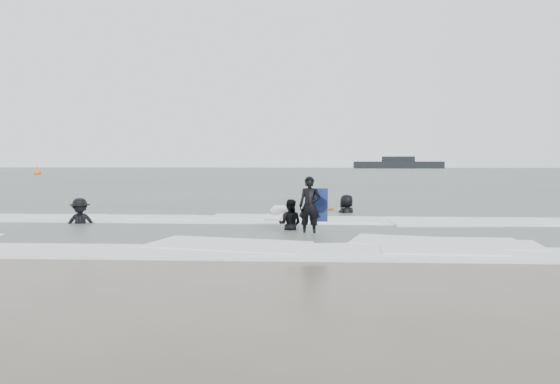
# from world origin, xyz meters

# --- Properties ---
(ground) EXTENTS (320.00, 320.00, 0.00)m
(ground) POSITION_xyz_m (0.00, 0.00, 0.00)
(ground) COLOR brown
(ground) RESTS_ON ground
(sea) EXTENTS (320.00, 320.00, 0.00)m
(sea) POSITION_xyz_m (0.00, 80.00, 0.06)
(sea) COLOR #47544C
(sea) RESTS_ON ground
(surfer_centre) EXTENTS (0.69, 0.52, 1.71)m
(surfer_centre) POSITION_xyz_m (1.01, 2.70, 0.00)
(surfer_centre) COLOR black
(surfer_centre) RESTS_ON ground
(surfer_wading) EXTENTS (0.84, 0.71, 1.52)m
(surfer_wading) POSITION_xyz_m (0.41, 3.49, 0.00)
(surfer_wading) COLOR black
(surfer_wading) RESTS_ON ground
(surfer_breaker) EXTENTS (1.27, 0.95, 1.75)m
(surfer_breaker) POSITION_xyz_m (-6.56, 4.49, 0.00)
(surfer_breaker) COLOR black
(surfer_breaker) RESTS_ON ground
(surfer_right_near) EXTENTS (0.86, 1.16, 1.82)m
(surfer_right_near) POSITION_xyz_m (0.96, 10.12, 0.00)
(surfer_right_near) COLOR black
(surfer_right_near) RESTS_ON ground
(surfer_right_far) EXTENTS (1.09, 1.11, 1.93)m
(surfer_right_far) POSITION_xyz_m (2.39, 9.04, 0.00)
(surfer_right_far) COLOR black
(surfer_right_far) RESTS_ON ground
(surf_foam) EXTENTS (30.03, 9.06, 0.09)m
(surf_foam) POSITION_xyz_m (0.00, 3.70, 0.04)
(surf_foam) COLOR white
(surf_foam) RESTS_ON ground
(bodyboards) EXTENTS (2.27, 8.12, 1.25)m
(bodyboards) POSITION_xyz_m (0.91, 5.63, 0.50)
(bodyboards) COLOR #101E4D
(bodyboards) RESTS_ON ground
(buoy) EXTENTS (1.00, 1.00, 1.65)m
(buoy) POSITION_xyz_m (-41.20, 66.64, 0.42)
(buoy) COLOR orange
(buoy) RESTS_ON ground
(vessel_horizon) EXTENTS (25.00, 4.46, 3.39)m
(vessel_horizon) POSITION_xyz_m (23.66, 144.00, 1.27)
(vessel_horizon) COLOR black
(vessel_horizon) RESTS_ON ground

